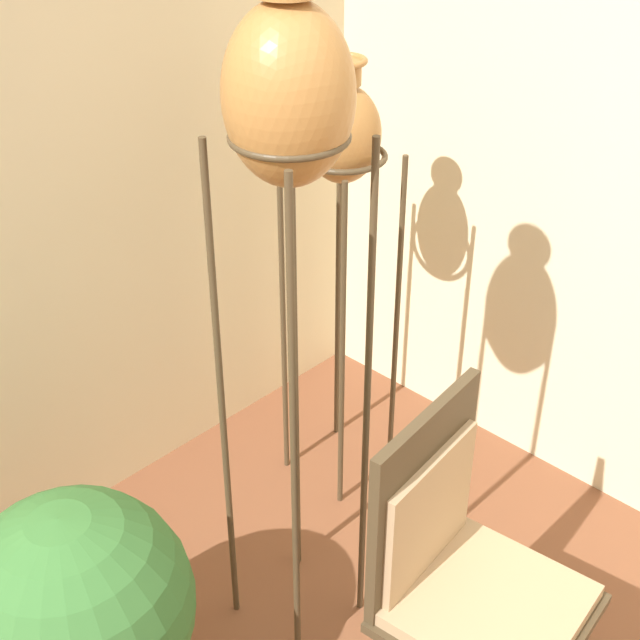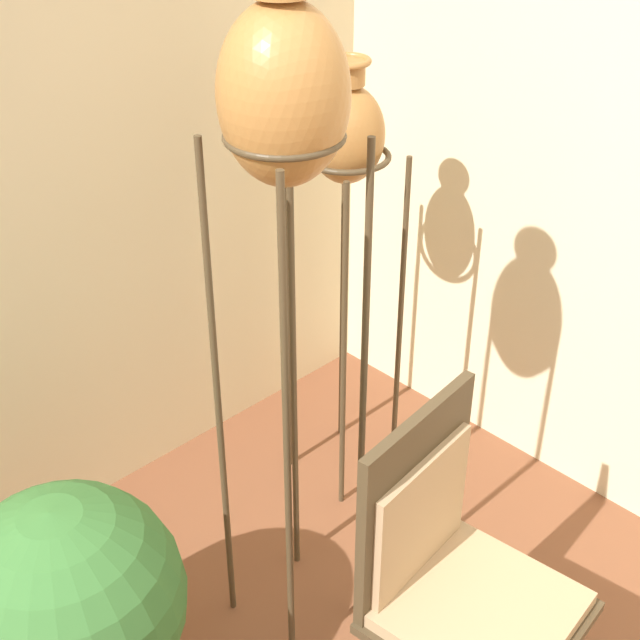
% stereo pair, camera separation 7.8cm
% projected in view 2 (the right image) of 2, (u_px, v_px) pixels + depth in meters
% --- Properties ---
extents(vase_stand_tall, '(0.32, 0.32, 2.05)m').
position_uv_depth(vase_stand_tall, '(284.00, 112.00, 2.08)').
color(vase_stand_tall, '#473823').
rests_on(vase_stand_tall, ground_plane).
extents(vase_stand_medium, '(0.31, 0.31, 1.63)m').
position_uv_depth(vase_stand_medium, '(346.00, 150.00, 2.88)').
color(vase_stand_medium, '#473823').
rests_on(vase_stand_medium, ground_plane).
extents(chair, '(0.54, 0.53, 1.06)m').
position_uv_depth(chair, '(453.00, 572.00, 2.32)').
color(chair, '#473823').
rests_on(chair, ground_plane).
extents(potted_plant, '(0.63, 0.63, 0.83)m').
position_uv_depth(potted_plant, '(70.00, 611.00, 2.38)').
color(potted_plant, '#B26647').
rests_on(potted_plant, ground_plane).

